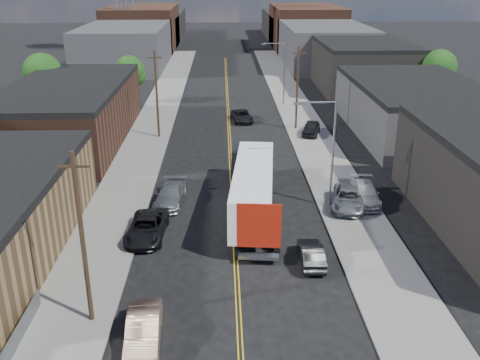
{
  "coord_description": "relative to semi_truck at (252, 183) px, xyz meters",
  "views": [
    {
      "loc": [
        -0.78,
        -15.13,
        18.31
      ],
      "look_at": [
        0.57,
        24.85,
        2.5
      ],
      "focal_mm": 40.0,
      "sensor_mm": 36.0,
      "label": 1
    }
  ],
  "objects": [
    {
      "name": "skyline_left_b",
      "position": [
        -21.5,
        95.88,
        2.49
      ],
      "size": [
        16.0,
        26.0,
        10.0
      ],
      "primitive_type": "cube",
      "color": "#43261B",
      "rests_on": "ground"
    },
    {
      "name": "tree_right_far",
      "position": [
        28.56,
        35.88,
        2.67
      ],
      "size": [
        4.85,
        4.76,
        7.91
      ],
      "color": "black",
      "rests_on": "ground"
    },
    {
      "name": "car_left_d",
      "position": [
        -6.69,
        1.88,
        -1.72
      ],
      "size": [
        2.77,
        5.66,
        1.59
      ],
      "primitive_type": "imported",
      "rotation": [
        0.0,
        0.0,
        -0.1
      ],
      "color": "gray",
      "rests_on": "ground"
    },
    {
      "name": "car_right_oncoming",
      "position": [
        3.5,
        -8.23,
        -1.81
      ],
      "size": [
        1.55,
        4.25,
        1.39
      ],
      "primitive_type": "imported",
      "rotation": [
        0.0,
        0.0,
        3.12
      ],
      "color": "black",
      "rests_on": "ground"
    },
    {
      "name": "industrial_right_b",
      "position": [
        20.5,
        21.88,
        0.54
      ],
      "size": [
        14.0,
        24.0,
        6.1
      ],
      "color": "#353538",
      "rests_on": "ground"
    },
    {
      "name": "car_right_lot_c",
      "position": [
        8.13,
        21.06,
        -1.58
      ],
      "size": [
        2.98,
        4.89,
        1.55
      ],
      "primitive_type": "imported",
      "rotation": [
        0.0,
        0.0,
        -0.27
      ],
      "color": "black",
      "rests_on": "sidewalk_right"
    },
    {
      "name": "ground",
      "position": [
        -1.5,
        35.88,
        -2.51
      ],
      "size": [
        260.0,
        260.0,
        0.0
      ],
      "primitive_type": "plane",
      "color": "black",
      "rests_on": "ground"
    },
    {
      "name": "car_right_lot_b",
      "position": [
        9.5,
        1.36,
        -1.58
      ],
      "size": [
        2.79,
        5.62,
        1.57
      ],
      "primitive_type": "imported",
      "rotation": [
        0.0,
        0.0,
        -0.11
      ],
      "color": "#B1B1B1",
      "rests_on": "sidewalk_right"
    },
    {
      "name": "industrial_right_c",
      "position": [
        20.5,
        47.88,
        1.29
      ],
      "size": [
        14.0,
        22.0,
        7.6
      ],
      "color": "black",
      "rests_on": "ground"
    },
    {
      "name": "semi_truck",
      "position": [
        0.0,
        0.0,
        0.0
      ],
      "size": [
        4.12,
        17.04,
        4.41
      ],
      "rotation": [
        0.0,
        0.0,
        -0.1
      ],
      "color": "white",
      "rests_on": "ground"
    },
    {
      "name": "utility_pole_left_far",
      "position": [
        -9.7,
        20.88,
        2.63
      ],
      "size": [
        1.6,
        0.26,
        10.0
      ],
      "color": "black",
      "rests_on": "ground"
    },
    {
      "name": "utility_pole_left_near",
      "position": [
        -9.7,
        -14.12,
        2.63
      ],
      "size": [
        1.6,
        0.26,
        10.0
      ],
      "color": "black",
      "rests_on": "ground"
    },
    {
      "name": "skyline_right_b",
      "position": [
        18.5,
        95.88,
        2.49
      ],
      "size": [
        16.0,
        26.0,
        10.0
      ],
      "primitive_type": "cube",
      "color": "#43261B",
      "rests_on": "ground"
    },
    {
      "name": "sidewalk_right",
      "position": [
        8.0,
        20.88,
        -2.44
      ],
      "size": [
        5.0,
        140.0,
        0.15
      ],
      "primitive_type": "cube",
      "color": "slate",
      "rests_on": "ground"
    },
    {
      "name": "tree_left_far",
      "position": [
        -15.44,
        37.88,
        2.06
      ],
      "size": [
        4.35,
        4.2,
        6.97
      ],
      "color": "black",
      "rests_on": "ground"
    },
    {
      "name": "car_left_c",
      "position": [
        -7.9,
        -4.19,
        -1.73
      ],
      "size": [
        2.88,
        5.76,
        1.57
      ],
      "primitive_type": "imported",
      "rotation": [
        0.0,
        0.0,
        -0.05
      ],
      "color": "black",
      "rests_on": "ground"
    },
    {
      "name": "sidewalk_left",
      "position": [
        -11.0,
        20.88,
        -2.44
      ],
      "size": [
        5.0,
        140.0,
        0.15
      ],
      "primitive_type": "cube",
      "color": "slate",
      "rests_on": "ground"
    },
    {
      "name": "skyline_right_c",
      "position": [
        18.5,
        115.88,
        0.99
      ],
      "size": [
        16.0,
        40.0,
        7.0
      ],
      "primitive_type": "cube",
      "color": "black",
      "rests_on": "ground"
    },
    {
      "name": "streetlight_near",
      "position": [
        6.1,
        0.88,
        2.82
      ],
      "size": [
        3.39,
        0.25,
        9.0
      ],
      "color": "gray",
      "rests_on": "ground"
    },
    {
      "name": "tree_left_mid",
      "position": [
        -25.44,
        30.88,
        2.97
      ],
      "size": [
        5.1,
        5.04,
        8.37
      ],
      "color": "black",
      "rests_on": "ground"
    },
    {
      "name": "skyline_left_a",
      "position": [
        -21.5,
        70.88,
        1.49
      ],
      "size": [
        16.0,
        30.0,
        8.0
      ],
      "primitive_type": "cube",
      "color": "#353538",
      "rests_on": "ground"
    },
    {
      "name": "skyline_right_a",
      "position": [
        18.5,
        70.88,
        1.49
      ],
      "size": [
        16.0,
        30.0,
        8.0
      ],
      "primitive_type": "cube",
      "color": "#353538",
      "rests_on": "ground"
    },
    {
      "name": "car_right_lot_a",
      "position": [
        7.89,
        0.37,
        -1.59
      ],
      "size": [
        3.81,
        5.98,
        1.54
      ],
      "primitive_type": "imported",
      "rotation": [
        0.0,
        0.0,
        -0.24
      ],
      "color": "gray",
      "rests_on": "sidewalk_right"
    },
    {
      "name": "utility_pole_right",
      "position": [
        6.7,
        23.88,
        2.63
      ],
      "size": [
        1.6,
        0.26,
        10.0
      ],
      "color": "black",
      "rests_on": "ground"
    },
    {
      "name": "skyline_left_c",
      "position": [
        -21.5,
        115.88,
        0.99
      ],
      "size": [
        16.0,
        40.0,
        7.0
      ],
      "primitive_type": "cube",
      "color": "black",
      "rests_on": "ground"
    },
    {
      "name": "warehouse_brown",
      "position": [
        -19.5,
        19.88,
        0.79
      ],
      "size": [
        12.0,
        26.0,
        6.6
      ],
      "color": "#43261B",
      "rests_on": "ground"
    },
    {
      "name": "centerline",
      "position": [
        -1.5,
        20.88,
        -2.51
      ],
      "size": [
        0.32,
        120.0,
        0.01
      ],
      "primitive_type": "cube",
      "color": "gold",
      "rests_on": "ground"
    },
    {
      "name": "car_ahead_truck",
      "position": [
        0.22,
        27.69,
        -1.8
      ],
      "size": [
        3.01,
        5.36,
        1.41
      ],
      "primitive_type": "imported",
      "rotation": [
        0.0,
        0.0,
        0.13
      ],
      "color": "black",
      "rests_on": "ground"
    },
    {
      "name": "streetlight_far",
      "position": [
        6.1,
        35.88,
        2.82
      ],
      "size": [
        3.39,
        0.25,
        9.0
      ],
      "color": "gray",
      "rests_on": "ground"
    },
    {
      "name": "car_left_b",
      "position": [
        -6.53,
        -16.12,
        -1.71
      ],
      "size": [
        1.96,
        4.97,
        1.61
      ],
      "primitive_type": "imported",
      "rotation": [
        0.0,
        0.0,
        0.05
      ],
      "color": "#8D715C",
      "rests_on": "ground"
    }
  ]
}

